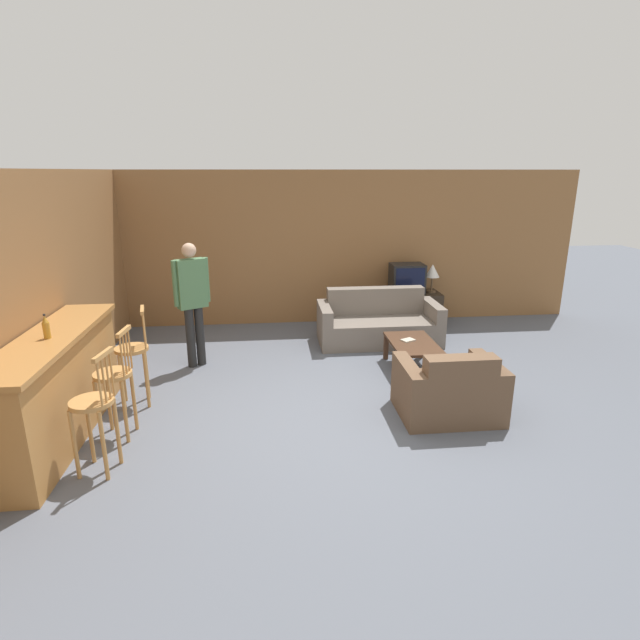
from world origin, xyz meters
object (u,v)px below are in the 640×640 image
at_px(couch_far, 378,324).
at_px(person_by_window, 192,297).
at_px(bar_chair_far, 134,356).
at_px(tv, 407,279).
at_px(coffee_table, 413,346).
at_px(bottle, 46,327).
at_px(table_lamp, 432,272).
at_px(bar_chair_near, 94,412).
at_px(tv_unit, 405,309).
at_px(book_on_table, 408,340).
at_px(bar_chair_mid, 115,382).
at_px(armchair_near, 449,392).

xyz_separation_m(couch_far, person_by_window, (-2.70, -0.74, 0.68)).
xyz_separation_m(bar_chair_far, tv, (3.88, 2.71, 0.23)).
distance_m(coffee_table, bottle, 4.29).
relative_size(tv, table_lamp, 1.15).
relative_size(table_lamp, person_by_window, 0.29).
bearing_deg(tv, couch_far, -128.75).
bearing_deg(tv, bar_chair_near, -133.72).
xyz_separation_m(tv_unit, bottle, (-4.43, -3.48, 0.90)).
relative_size(book_on_table, table_lamp, 0.43).
bearing_deg(bar_chair_far, bar_chair_mid, -89.98).
distance_m(bar_chair_mid, couch_far, 4.15).
distance_m(bar_chair_mid, tv, 5.19).
bearing_deg(couch_far, armchair_near, -84.89).
xyz_separation_m(tv, book_on_table, (-0.52, -1.99, -0.41)).
height_order(coffee_table, tv_unit, tv_unit).
distance_m(tv_unit, person_by_window, 3.78).
relative_size(couch_far, tv, 3.31).
bearing_deg(tv, tv_unit, 90.00).
bearing_deg(tv_unit, armchair_near, -97.41).
relative_size(armchair_near, person_by_window, 0.63).
xyz_separation_m(bar_chair_near, tv_unit, (3.88, 4.06, -0.30)).
distance_m(bottle, table_lamp, 5.98).
xyz_separation_m(bar_chair_near, armchair_near, (3.44, 0.69, -0.30)).
height_order(bar_chair_far, armchair_near, bar_chair_far).
bearing_deg(armchair_near, table_lamp, 75.38).
distance_m(bar_chair_mid, tv_unit, 5.20).
bearing_deg(person_by_window, tv_unit, 24.98).
distance_m(tv, book_on_table, 2.09).
bearing_deg(book_on_table, bar_chair_mid, -156.65).
bearing_deg(book_on_table, armchair_near, -86.75).
distance_m(couch_far, person_by_window, 2.88).
distance_m(bar_chair_far, tv, 4.74).
bearing_deg(tv_unit, person_by_window, -155.02).
xyz_separation_m(armchair_near, bottle, (-3.99, -0.11, 0.89)).
height_order(bar_chair_far, bottle, bottle).
height_order(couch_far, armchair_near, couch_far).
relative_size(tv_unit, table_lamp, 2.38).
height_order(coffee_table, book_on_table, book_on_table).
relative_size(bar_chair_mid, coffee_table, 1.16).
bearing_deg(bar_chair_mid, couch_far, 39.04).
distance_m(bar_chair_mid, book_on_table, 3.67).
bearing_deg(armchair_near, tv, 82.58).
bearing_deg(book_on_table, bar_chair_near, -148.35).
bearing_deg(bar_chair_far, armchair_near, -10.83).
xyz_separation_m(bar_chair_near, tv, (3.88, 4.06, 0.23)).
distance_m(couch_far, book_on_table, 1.17).
relative_size(bar_chair_near, bar_chair_far, 1.00).
height_order(bar_chair_mid, bottle, bottle).
height_order(table_lamp, person_by_window, person_by_window).
relative_size(bar_chair_far, tv, 2.02).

